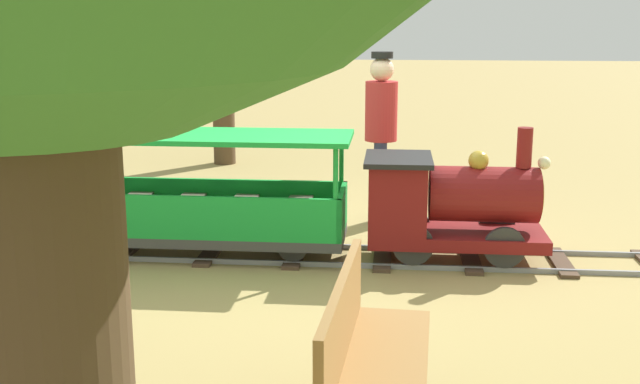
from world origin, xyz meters
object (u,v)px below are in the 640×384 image
locomotive (446,203)px  passenger_car (187,205)px  conductor_person (381,124)px  park_bench (370,369)px

locomotive → passenger_car: 2.11m
conductor_person → park_bench: conductor_person is taller
locomotive → park_bench: locomotive is taller
passenger_car → park_bench: size_ratio=2.04×
passenger_car → conductor_person: size_ratio=1.67×
conductor_person → park_bench: size_ratio=1.23×
passenger_car → park_bench: (2.92, 1.60, -0.01)m
locomotive → conductor_person: size_ratio=0.89×
conductor_person → passenger_car: bearing=-54.1°
locomotive → park_bench: (2.92, -0.51, -0.07)m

